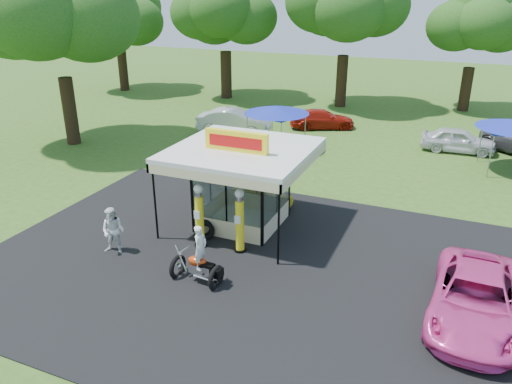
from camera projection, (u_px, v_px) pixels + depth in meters
ground at (235, 298)px, 16.11m from camera, size 120.00×120.00×0.00m
asphalt_apron at (259, 267)px, 17.80m from camera, size 20.00×14.00×0.04m
gas_station_kiosk at (242, 185)px, 20.40m from camera, size 5.40×5.40×4.18m
gas_pump_left at (200, 217)px, 18.82m from camera, size 0.48×0.48×2.57m
gas_pump_right at (240, 222)px, 18.45m from camera, size 0.48×0.48×2.56m
motorcycle at (199, 260)px, 16.63m from camera, size 1.89×1.00×2.21m
spare_tires at (205, 230)px, 19.77m from camera, size 0.96×0.76×0.77m
kiosk_car at (263, 195)px, 22.77m from camera, size 2.82×1.13×0.96m
pink_sedan at (475, 298)px, 14.78m from camera, size 2.67×5.47×1.50m
spectator_west at (113, 231)px, 18.49m from camera, size 1.01×0.86×1.82m
bg_car_a at (234, 121)px, 33.83m from camera, size 5.20×2.69×1.63m
bg_car_b at (322, 119)px, 35.04m from camera, size 4.87×3.61×1.31m
bg_car_c at (458, 140)px, 30.01m from camera, size 4.35×1.89×1.46m
tent_west at (277, 110)px, 29.74m from camera, size 3.90×3.90×2.73m
oak_far_a at (118, 15)px, 45.53m from camera, size 9.03×9.03×10.71m
oak_far_b at (225, 13)px, 42.19m from camera, size 9.39×9.39×11.20m
oak_far_c at (346, 12)px, 38.90m from camera, size 9.95×9.95×11.72m
oak_far_d at (475, 32)px, 37.98m from camera, size 7.96×7.96×9.47m
oak_near at (56, 15)px, 28.96m from camera, size 10.71×10.71×12.33m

